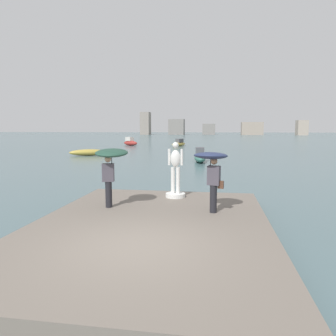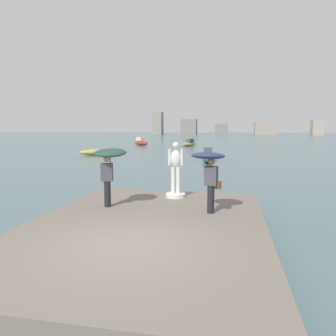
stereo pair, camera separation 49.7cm
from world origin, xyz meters
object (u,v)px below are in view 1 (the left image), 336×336
onlooker_right (212,164)px  boat_near (130,142)px  boat_leftward (179,143)px  boat_mid (89,152)px  statue_white_figure (175,176)px  boat_far (200,157)px  onlooker_left (111,161)px

onlooker_right → boat_near: size_ratio=0.56×
onlooker_right → boat_leftward: onlooker_right is taller
boat_mid → boat_leftward: 21.73m
statue_white_figure → boat_far: 16.80m
statue_white_figure → boat_leftward: statue_white_figure is taller
boat_mid → onlooker_right: bearing=-59.2°
boat_near → boat_leftward: size_ratio=0.69×
boat_near → boat_far: 29.02m
boat_mid → boat_leftward: bearing=69.0°
onlooker_left → boat_mid: 25.84m
statue_white_figure → boat_leftward: bearing=96.6°
statue_white_figure → boat_near: 44.52m
boat_mid → statue_white_figure: bearing=-59.6°
boat_near → onlooker_left: bearing=-75.2°
statue_white_figure → onlooker_left: (-1.93, -1.86, 0.76)m
onlooker_left → boat_far: bearing=83.9°
boat_mid → boat_far: (12.71, -4.80, 0.10)m
onlooker_right → boat_leftward: (-6.27, 43.87, -1.46)m
onlooker_right → boat_near: bearing=108.7°
boat_near → boat_leftward: (8.75, -0.49, -0.12)m
onlooker_left → boat_leftward: (-2.95, 43.74, -1.52)m
boat_near → boat_far: boat_near is taller
onlooker_left → boat_near: 45.78m
statue_white_figure → boat_leftward: 42.17m
boat_mid → boat_far: bearing=-20.7°
onlooker_left → boat_far: size_ratio=0.48×
boat_near → boat_mid: bearing=-87.3°
boat_mid → boat_far: boat_far is taller
onlooker_left → onlooker_right: onlooker_left is taller
boat_far → boat_leftward: 25.58m
onlooker_left → boat_far: onlooker_left is taller
boat_near → boat_leftward: 8.76m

